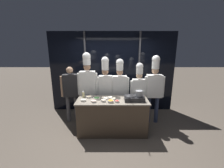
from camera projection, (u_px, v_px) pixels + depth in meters
ground_plane at (112, 132)px, 4.04m from camera, size 24.00×24.00×0.00m
window_wall_back at (112, 73)px, 5.12m from camera, size 4.22×0.09×2.70m
demo_counter at (112, 116)px, 3.93m from camera, size 1.82×0.68×0.92m
portable_stove at (134, 98)px, 3.75m from camera, size 0.50×0.32×0.12m
frying_pan at (129, 95)px, 3.72m from camera, size 0.27×0.47×0.05m
stock_pot at (139, 93)px, 3.72m from camera, size 0.21×0.18×0.14m
squeeze_bottle_oil at (83, 94)px, 3.98m from camera, size 0.07×0.07×0.19m
prep_bowl_noodles at (113, 99)px, 3.78m from camera, size 0.10×0.10×0.05m
prep_bowl_onion at (110, 98)px, 3.89m from camera, size 0.12×0.12×0.05m
prep_bowl_bean_sprouts at (83, 100)px, 3.71m from camera, size 0.13×0.13×0.05m
prep_bowl_scallions at (96, 98)px, 3.85m from camera, size 0.17×0.17×0.04m
prep_bowl_carrots at (110, 101)px, 3.63m from camera, size 0.15×0.15×0.05m
prep_bowl_chicken at (103, 101)px, 3.68m from camera, size 0.12×0.12×0.05m
prep_bowl_bell_pepper at (117, 101)px, 3.64m from camera, size 0.11×0.11×0.05m
prep_bowl_mushrooms at (89, 97)px, 3.96m from camera, size 0.15×0.15×0.04m
prep_bowl_shrimp at (93, 101)px, 3.65m from camera, size 0.13×0.13×0.05m
prep_bowl_rice at (105, 98)px, 3.84m from camera, size 0.10×0.10×0.04m
person_guest at (71, 89)px, 4.37m from camera, size 0.55×0.27×1.67m
chef_head at (87, 82)px, 4.31m from camera, size 0.57×0.25×2.07m
chef_sous at (105, 84)px, 4.34m from camera, size 0.49×0.21×1.95m
chef_line at (119, 86)px, 4.35m from camera, size 0.55×0.24×1.90m
chef_pastry at (138, 89)px, 4.31m from camera, size 0.49×0.21×1.79m
chef_apprentice at (154, 85)px, 4.27m from camera, size 0.57×0.23×2.00m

